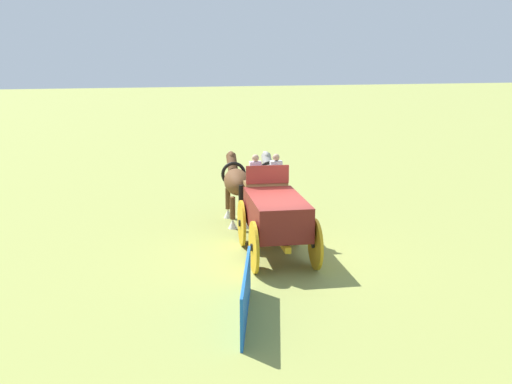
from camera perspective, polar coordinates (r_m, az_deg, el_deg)
ground_plane at (r=16.66m, az=1.98°, el=-6.32°), size 220.00×220.00×0.00m
show_wagon at (r=16.47m, az=1.90°, el=-2.12°), size 6.01×2.26×2.68m
draft_horse_near at (r=19.85m, az=-1.96°, el=0.90°), size 3.01×1.13×2.24m
draft_horse_off at (r=20.04m, az=1.73°, el=0.93°), size 3.08×1.19×2.20m
sponsor_banner at (r=12.69m, az=-1.00°, el=-9.95°), size 3.04×1.12×1.10m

